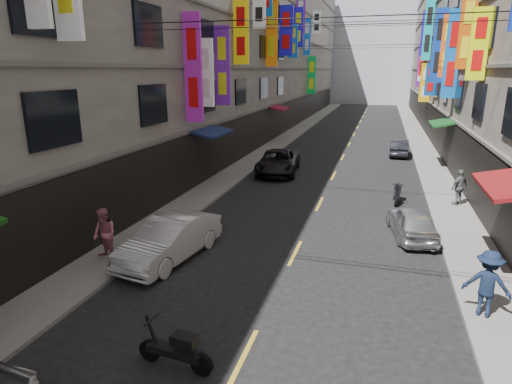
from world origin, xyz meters
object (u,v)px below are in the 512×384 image
Objects in this scene: car_left_mid at (170,239)px; car_left_far at (278,162)px; car_right_far at (399,148)px; scooter_crossing at (176,350)px; pedestrian_lfar at (104,234)px; car_right_mid at (412,222)px; pedestrian_rnear at (487,284)px; pedestrian_rfar at (459,187)px; scooter_far_right at (397,194)px.

car_left_far is (0.57, 13.39, -0.01)m from car_left_mid.
car_left_far is at bearing 49.55° from car_right_far.
scooter_crossing is 6.30m from pedestrian_lfar.
car_right_mid is 11.26m from pedestrian_lfar.
car_right_far is at bearing 78.47° from car_left_mid.
car_right_far is at bearing -99.55° from car_right_mid.
pedestrian_lfar is (-9.96, -5.24, 0.39)m from car_right_mid.
car_left_far is 11.65m from car_right_mid.
pedestrian_rnear is 10.10m from pedestrian_rfar.
scooter_far_right is 1.03× the size of pedestrian_lfar.
car_left_far is 10.67m from pedestrian_rfar.
pedestrian_rnear reaches higher than pedestrian_lfar.
car_left_far is at bearing -59.93° from car_right_mid.
pedestrian_rnear reaches higher than scooter_crossing.
pedestrian_lfar reaches higher than car_left_mid.
pedestrian_lfar is at bearing 13.47° from pedestrian_rnear.
car_left_far is 14.44m from pedestrian_lfar.
car_right_far is at bearing -87.71° from scooter_far_right.
car_left_far is 2.87× the size of pedestrian_rnear.
scooter_far_right is 0.41× the size of car_left_mid.
pedestrian_lfar is (-2.53, -14.21, 0.29)m from car_left_far.
car_right_mid is (7.43, -8.98, -0.10)m from car_left_far.
pedestrian_lfar is at bearing 50.04° from scooter_far_right.
scooter_far_right is at bearing -94.31° from car_right_mid.
scooter_crossing is 1.03× the size of pedestrian_lfar.
car_right_mid is 2.03× the size of pedestrian_lfar.
car_left_far is 2.92× the size of pedestrian_lfar.
car_left_mid reaches higher than scooter_crossing.
scooter_far_right is 4.60m from car_right_mid.
car_right_mid is 5.16m from pedestrian_rfar.
car_right_mid is at bearing -56.17° from car_left_far.
scooter_crossing is 1.06× the size of pedestrian_rfar.
car_left_mid is 2.59× the size of pedestrian_rfar.
scooter_far_right is at bearing -13.83° from scooter_crossing.
car_left_mid is 1.24× the size of car_right_mid.
car_left_far is (-2.15, 18.40, 0.27)m from scooter_crossing.
pedestrian_rfar is (2.72, 0.03, 0.53)m from scooter_far_right.
pedestrian_lfar is (-9.96, -22.24, 0.39)m from car_right_far.
car_right_far is 12.61m from pedestrian_rfar.
car_right_mid is at bearing -60.17° from pedestrian_rnear.
car_right_mid is at bearing 92.35° from car_right_far.
car_left_mid reaches higher than car_right_mid.
car_left_far reaches higher than scooter_far_right.
pedestrian_rfar reaches higher than car_left_far.
pedestrian_lfar is (-4.68, 4.19, 0.55)m from scooter_crossing.
scooter_crossing is at bearing -19.57° from pedestrian_lfar.
pedestrian_rfar is (2.30, 4.60, 0.37)m from car_right_mid.
pedestrian_lfar reaches higher than car_right_mid.
car_right_far is 22.51m from pedestrian_rnear.
car_right_mid reaches higher than scooter_crossing.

